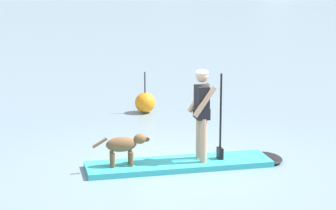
# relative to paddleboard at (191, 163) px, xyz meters

# --- Properties ---
(ground_plane) EXTENTS (400.00, 400.00, 0.00)m
(ground_plane) POSITION_rel_paddleboard_xyz_m (-0.23, -0.01, -0.05)
(ground_plane) COLOR gray
(paddleboard) EXTENTS (3.57, 0.90, 0.10)m
(paddleboard) POSITION_rel_paddleboard_xyz_m (0.00, 0.00, 0.00)
(paddleboard) COLOR #33B2BF
(paddleboard) RESTS_ON ground_plane
(person_paddler) EXTENTS (0.61, 0.48, 1.63)m
(person_paddler) POSITION_rel_paddleboard_xyz_m (0.19, 0.01, 0.99)
(person_paddler) COLOR tan
(person_paddler) RESTS_ON paddleboard
(dog) EXTENTS (1.00, 0.24, 0.55)m
(dog) POSITION_rel_paddleboard_xyz_m (-1.20, -0.04, 0.41)
(dog) COLOR brown
(dog) RESTS_ON paddleboard
(marker_buoy) EXTENTS (0.49, 0.49, 0.99)m
(marker_buoy) POSITION_rel_paddleboard_xyz_m (-0.15, 4.25, 0.20)
(marker_buoy) COLOR orange
(marker_buoy) RESTS_ON ground_plane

